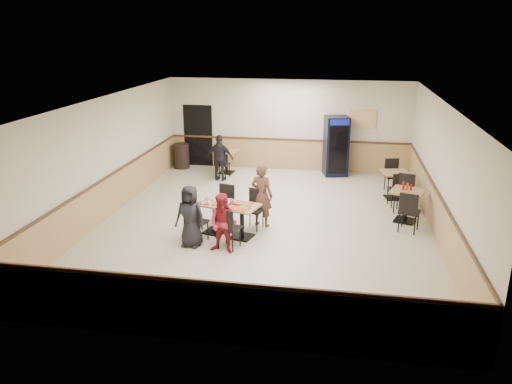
% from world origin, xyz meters
% --- Properties ---
extents(ground, '(10.00, 10.00, 0.00)m').
position_xyz_m(ground, '(0.00, 0.00, 0.00)').
color(ground, beige).
rests_on(ground, ground).
extents(room_shell, '(10.00, 10.00, 10.00)m').
position_xyz_m(room_shell, '(1.78, 2.55, 0.58)').
color(room_shell, silver).
rests_on(room_shell, ground).
extents(main_table, '(1.57, 1.06, 0.76)m').
position_xyz_m(main_table, '(-0.73, -0.87, 0.51)').
color(main_table, black).
rests_on(main_table, ground).
extents(main_chairs, '(1.66, 1.95, 0.97)m').
position_xyz_m(main_chairs, '(-0.78, -0.86, 0.48)').
color(main_chairs, black).
rests_on(main_chairs, ground).
extents(diner_woman_left, '(0.73, 0.53, 1.38)m').
position_xyz_m(diner_woman_left, '(-1.40, -1.59, 0.69)').
color(diner_woman_left, black).
rests_on(diner_woman_left, ground).
extents(diner_woman_right, '(0.72, 0.61, 1.31)m').
position_xyz_m(diner_woman_right, '(-0.61, -1.80, 0.66)').
color(diner_woman_right, maroon).
rests_on(diner_woman_right, ground).
extents(diner_man_opposite, '(0.66, 0.54, 1.55)m').
position_xyz_m(diner_man_opposite, '(-0.06, -0.16, 0.77)').
color(diner_man_opposite, brown).
rests_on(diner_man_opposite, ground).
extents(lone_diner, '(0.89, 0.46, 1.45)m').
position_xyz_m(lone_diner, '(-1.93, 3.34, 0.73)').
color(lone_diner, black).
rests_on(lone_diner, ground).
extents(tabletop_clutter, '(1.28, 0.75, 0.12)m').
position_xyz_m(tabletop_clutter, '(-0.75, -0.94, 0.79)').
color(tabletop_clutter, red).
rests_on(tabletop_clutter, main_table).
extents(side_table_near, '(0.95, 0.95, 0.80)m').
position_xyz_m(side_table_near, '(3.41, 0.72, 0.54)').
color(side_table_near, black).
rests_on(side_table_near, ground).
extents(side_table_near_chair_south, '(0.60, 0.60, 1.02)m').
position_xyz_m(side_table_near_chair_south, '(3.41, 0.07, 0.51)').
color(side_table_near_chair_south, black).
rests_on(side_table_near_chair_south, ground).
extents(side_table_near_chair_north, '(0.60, 0.60, 1.02)m').
position_xyz_m(side_table_near_chair_north, '(3.41, 1.36, 0.51)').
color(side_table_near_chair_north, black).
rests_on(side_table_near_chair_north, ground).
extents(side_table_far, '(0.86, 0.86, 0.77)m').
position_xyz_m(side_table_far, '(3.29, 2.46, 0.51)').
color(side_table_far, black).
rests_on(side_table_far, ground).
extents(side_table_far_chair_south, '(0.54, 0.54, 0.98)m').
position_xyz_m(side_table_far_chair_south, '(3.29, 1.84, 0.49)').
color(side_table_far_chair_south, black).
rests_on(side_table_far_chair_south, ground).
extents(side_table_far_chair_north, '(0.54, 0.54, 0.98)m').
position_xyz_m(side_table_far_chair_north, '(3.29, 3.08, 0.49)').
color(side_table_far_chair_north, black).
rests_on(side_table_far_chair_north, ground).
extents(condiment_caddy, '(0.23, 0.06, 0.20)m').
position_xyz_m(condiment_caddy, '(3.38, 0.77, 0.89)').
color(condiment_caddy, '#9E0B0F').
rests_on(condiment_caddy, side_table_near).
extents(back_table, '(0.79, 0.79, 0.76)m').
position_xyz_m(back_table, '(-1.93, 4.20, 0.50)').
color(back_table, black).
rests_on(back_table, ground).
extents(back_table_chair_lone, '(0.50, 0.50, 0.96)m').
position_xyz_m(back_table_chair_lone, '(-1.93, 3.59, 0.48)').
color(back_table_chair_lone, black).
rests_on(back_table_chair_lone, ground).
extents(pepsi_cooler, '(0.87, 0.87, 1.92)m').
position_xyz_m(pepsi_cooler, '(1.60, 4.59, 0.96)').
color(pepsi_cooler, black).
rests_on(pepsi_cooler, ground).
extents(trash_bin, '(0.53, 0.53, 0.84)m').
position_xyz_m(trash_bin, '(-3.59, 4.55, 0.42)').
color(trash_bin, black).
rests_on(trash_bin, ground).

